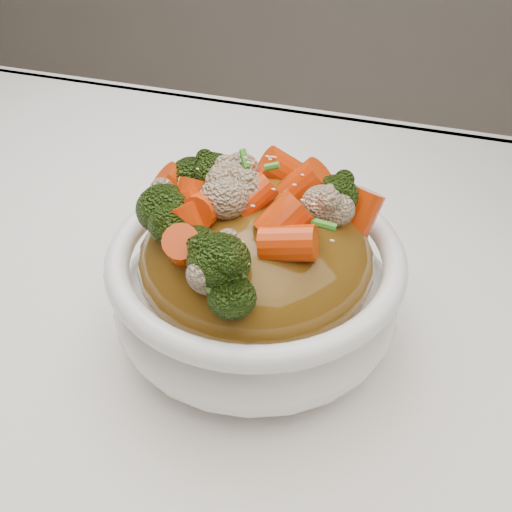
% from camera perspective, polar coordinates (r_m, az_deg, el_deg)
% --- Properties ---
extents(tablecloth, '(1.20, 0.80, 0.04)m').
position_cam_1_polar(tablecloth, '(0.54, -3.01, -6.21)').
color(tablecloth, white).
rests_on(tablecloth, dining_table).
extents(bowl, '(0.29, 0.29, 0.09)m').
position_cam_1_polar(bowl, '(0.48, 0.00, -3.18)').
color(bowl, white).
rests_on(bowl, tablecloth).
extents(sauce_base, '(0.23, 0.23, 0.10)m').
position_cam_1_polar(sauce_base, '(0.46, 0.00, -0.31)').
color(sauce_base, brown).
rests_on(sauce_base, bowl).
extents(carrots, '(0.23, 0.23, 0.05)m').
position_cam_1_polar(carrots, '(0.42, 0.00, 6.62)').
color(carrots, red).
rests_on(carrots, sauce_base).
extents(broccoli, '(0.23, 0.23, 0.05)m').
position_cam_1_polar(broccoli, '(0.42, 0.00, 6.49)').
color(broccoli, black).
rests_on(broccoli, sauce_base).
extents(cauliflower, '(0.23, 0.23, 0.04)m').
position_cam_1_polar(cauliflower, '(0.42, 0.00, 6.25)').
color(cauliflower, tan).
rests_on(cauliflower, sauce_base).
extents(scallions, '(0.17, 0.17, 0.02)m').
position_cam_1_polar(scallions, '(0.42, 0.00, 6.74)').
color(scallions, '#31811D').
rests_on(scallions, sauce_base).
extents(sesame_seeds, '(0.21, 0.21, 0.01)m').
position_cam_1_polar(sesame_seeds, '(0.42, 0.00, 6.74)').
color(sesame_seeds, beige).
rests_on(sesame_seeds, sauce_base).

